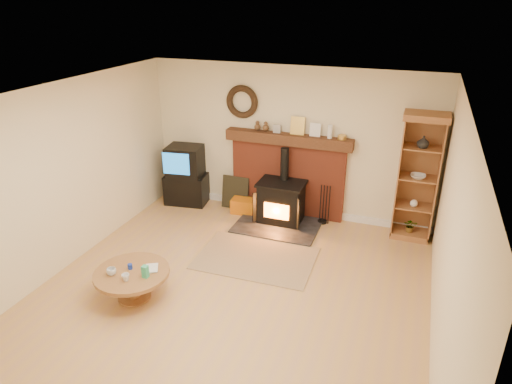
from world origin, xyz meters
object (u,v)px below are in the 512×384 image
at_px(wood_stove, 281,203).
at_px(coffee_table, 132,277).
at_px(curio_cabinet, 418,177).
at_px(tv_unit, 186,176).

height_order(wood_stove, coffee_table, wood_stove).
bearing_deg(curio_cabinet, coffee_table, -137.50).
relative_size(tv_unit, curio_cabinet, 0.54).
distance_m(wood_stove, coffee_table, 2.95).
bearing_deg(tv_unit, coffee_table, -75.27).
bearing_deg(curio_cabinet, tv_unit, -178.75).
bearing_deg(wood_stove, coffee_table, -112.80).
bearing_deg(curio_cabinet, wood_stove, -172.45).
xyz_separation_m(curio_cabinet, coffee_table, (-3.27, -3.00, -0.69)).
height_order(curio_cabinet, coffee_table, curio_cabinet).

